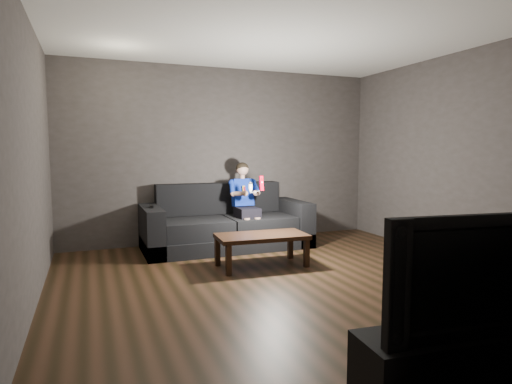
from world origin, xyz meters
name	(u,v)px	position (x,y,z in m)	size (l,w,h in m)	color
floor	(296,285)	(0.00, 0.00, 0.00)	(5.00, 5.00, 0.00)	black
back_wall	(225,155)	(0.00, 2.50, 1.35)	(5.00, 0.04, 2.70)	#393533
left_wall	(24,160)	(-2.50, 0.00, 1.35)	(0.04, 5.00, 2.70)	#393533
right_wall	(477,157)	(2.50, 0.00, 1.35)	(0.04, 5.00, 2.70)	#393533
ceiling	(299,23)	(0.00, 0.00, 2.70)	(5.00, 5.00, 0.02)	silver
sofa	(226,227)	(-0.16, 1.98, 0.30)	(2.40, 1.04, 0.93)	black
child	(245,196)	(0.12, 1.91, 0.76)	(0.45, 0.56, 1.11)	black
wii_remote_red	(261,183)	(0.20, 1.48, 0.97)	(0.05, 0.08, 0.21)	red
nunchuk_white	(250,187)	(0.04, 1.48, 0.93)	(0.08, 0.10, 0.15)	white
wii_remote_black	(151,207)	(-1.24, 1.89, 0.67)	(0.04, 0.15, 0.03)	black
coffee_table	(262,239)	(-0.06, 0.82, 0.35)	(1.13, 0.61, 0.40)	black
media_console	(463,368)	(-0.11, -2.27, 0.22)	(1.24, 0.36, 0.44)	black
tv	(468,271)	(-0.11, -2.27, 0.77)	(1.15, 0.15, 0.66)	black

